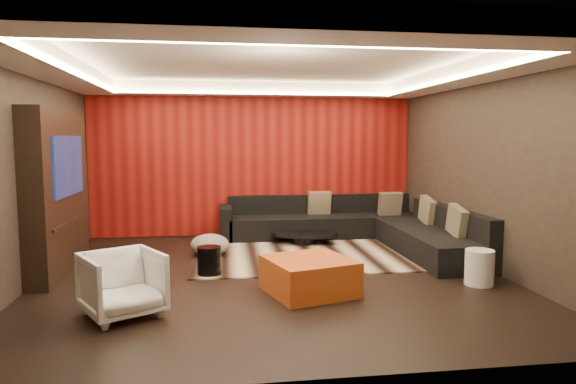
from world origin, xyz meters
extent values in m
cube|color=black|center=(0.00, 0.00, -0.01)|extent=(6.00, 6.00, 0.02)
cube|color=silver|center=(0.00, 0.00, 2.81)|extent=(6.00, 6.00, 0.02)
cube|color=black|center=(0.00, 3.01, 1.40)|extent=(6.00, 0.02, 2.80)
cube|color=black|center=(-3.01, 0.00, 1.40)|extent=(0.02, 6.00, 2.80)
cube|color=black|center=(3.01, 0.00, 1.40)|extent=(0.02, 6.00, 2.80)
cube|color=#6B0C0A|center=(0.00, 2.97, 1.40)|extent=(5.98, 0.05, 2.78)
cube|color=silver|center=(0.00, 2.70, 2.69)|extent=(6.00, 0.60, 0.22)
cube|color=silver|center=(0.00, -2.70, 2.69)|extent=(6.00, 0.60, 0.22)
cube|color=silver|center=(-2.70, 0.00, 2.69)|extent=(0.60, 4.80, 0.22)
cube|color=silver|center=(2.70, 0.00, 2.69)|extent=(0.60, 4.80, 0.22)
cube|color=#FFD899|center=(0.00, 2.36, 2.60)|extent=(4.80, 0.08, 0.04)
cube|color=#FFD899|center=(0.00, -2.36, 2.60)|extent=(4.80, 0.08, 0.04)
cube|color=#FFD899|center=(-2.36, 0.00, 2.60)|extent=(0.08, 4.80, 0.04)
cube|color=#FFD899|center=(2.36, 0.00, 2.60)|extent=(0.08, 4.80, 0.04)
cube|color=black|center=(-2.85, 0.60, 1.10)|extent=(0.30, 2.00, 2.20)
cube|color=black|center=(-2.69, 0.60, 1.45)|extent=(0.04, 1.30, 0.80)
cube|color=black|center=(-2.69, 0.60, 0.70)|extent=(0.04, 1.60, 0.04)
cube|color=tan|center=(0.92, 1.36, 0.01)|extent=(4.05, 3.07, 0.02)
cylinder|color=black|center=(0.78, 1.93, 0.12)|extent=(1.42, 1.42, 0.19)
cylinder|color=black|center=(-0.83, 0.11, 0.21)|extent=(0.35, 0.35, 0.37)
ellipsoid|color=beige|center=(-0.83, 1.24, 0.18)|extent=(0.76, 0.76, 0.33)
cylinder|color=silver|center=(2.50, -0.81, 0.22)|extent=(0.42, 0.42, 0.44)
cube|color=#AB5116|center=(0.34, -0.83, 0.21)|extent=(1.15, 1.15, 0.41)
imported|color=silver|center=(-1.69, -1.35, 0.34)|extent=(0.99, 1.00, 0.67)
cube|color=black|center=(1.25, 2.55, 0.20)|extent=(3.50, 0.90, 0.40)
cube|color=black|center=(1.25, 2.90, 0.57)|extent=(3.50, 0.20, 0.35)
cube|color=black|center=(2.55, 0.80, 0.20)|extent=(0.90, 2.60, 0.40)
cube|color=black|center=(2.90, 0.80, 0.57)|extent=(0.20, 2.60, 0.35)
cube|color=black|center=(-0.55, 2.55, 0.30)|extent=(0.20, 0.90, 0.60)
cube|color=#BEB08B|center=(1.19, 2.67, 0.62)|extent=(0.42, 0.20, 0.44)
cube|color=#BEB08B|center=(2.73, 0.28, 0.62)|extent=(0.12, 0.50, 0.50)
cube|color=#BEB08B|center=(2.76, 1.40, 0.62)|extent=(0.12, 0.50, 0.50)
cube|color=#BEB08B|center=(2.45, 2.34, 0.62)|extent=(0.42, 0.20, 0.44)
camera|label=1|loc=(-0.75, -6.64, 1.82)|focal=32.00mm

